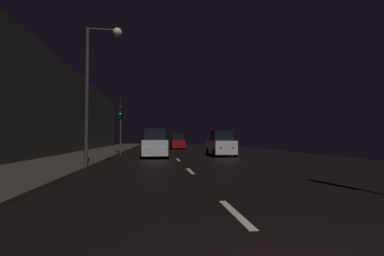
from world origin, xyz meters
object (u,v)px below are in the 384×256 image
Objects in this scene: traffic_light_far_left at (121,112)px; car_distant_taillights at (178,142)px; streetlamp_overhead at (97,74)px; car_parked_right_far at (221,145)px; car_approaching_headlights at (155,144)px.

car_distant_taillights is at bearing 166.91° from traffic_light_far_left.
streetlamp_overhead is 1.72× the size of car_distant_taillights.
car_parked_right_far is (2.39, -15.22, 0.03)m from car_distant_taillights.
traffic_light_far_left is 5.90m from car_approaching_headlights.
car_distant_taillights is at bearing 169.69° from car_approaching_headlights.
traffic_light_far_left is at bearing 91.32° from streetlamp_overhead.
streetlamp_overhead is 1.58× the size of car_approaching_headlights.
streetlamp_overhead is 25.18m from car_distant_taillights.
streetlamp_overhead reaches higher than car_distant_taillights.
car_approaching_headlights is at bearing 169.69° from car_distant_taillights.
traffic_light_far_left is at bearing 153.67° from car_distant_taillights.
streetlamp_overhead is 9.06m from car_approaching_headlights.
car_parked_right_far is (8.41, -3.05, -2.84)m from traffic_light_far_left.
car_parked_right_far is (8.13, 9.02, -3.63)m from streetlamp_overhead.
car_approaching_headlights is at bearing 102.32° from car_parked_right_far.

